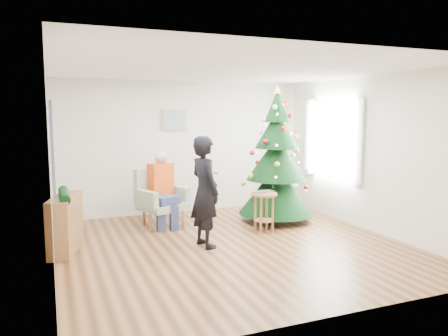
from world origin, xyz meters
name	(u,v)px	position (x,y,z in m)	size (l,w,h in m)	color
floor	(233,245)	(0.00, 0.00, 0.00)	(5.00, 5.00, 0.00)	brown
ceiling	(233,69)	(0.00, 0.00, 2.60)	(5.00, 5.00, 0.00)	white
wall_back	(184,147)	(0.00, 2.50, 1.30)	(5.00, 5.00, 0.00)	silver
wall_front	(337,185)	(0.00, -2.50, 1.30)	(5.00, 5.00, 0.00)	silver
wall_left	(50,167)	(-2.50, 0.00, 1.30)	(5.00, 5.00, 0.00)	silver
wall_right	(370,154)	(2.50, 0.00, 1.30)	(5.00, 5.00, 0.00)	silver
window_panel	(333,139)	(2.47, 1.00, 1.50)	(0.04, 1.30, 1.40)	white
curtains	(331,139)	(2.44, 1.00, 1.50)	(0.05, 1.75, 1.50)	white
christmas_tree	(276,161)	(1.36, 1.15, 1.11)	(1.37, 1.37, 2.47)	#3F2816
stool	(264,212)	(0.79, 0.52, 0.34)	(0.44, 0.44, 0.66)	brown
laptop	(264,192)	(0.79, 0.52, 0.67)	(0.36, 0.23, 0.03)	silver
armchair	(161,205)	(-0.72, 1.52, 0.37)	(0.94, 0.92, 1.01)	#90A484
seated_person	(163,188)	(-0.70, 1.47, 0.68)	(0.54, 0.69, 1.32)	navy
standing_man	(205,192)	(-0.39, 0.13, 0.83)	(0.60, 0.40, 1.65)	black
game_controller	(217,173)	(-0.22, 0.10, 1.10)	(0.04, 0.13, 0.04)	white
console	(65,224)	(-2.33, 0.65, 0.40)	(0.30, 1.00, 0.80)	brown
garland	(64,195)	(-2.33, 0.65, 0.82)	(0.14, 0.14, 0.90)	black
tapestry	(52,146)	(-2.46, 0.30, 1.55)	(0.03, 1.50, 1.15)	black
framed_picture	(174,120)	(-0.20, 2.46, 1.85)	(0.52, 0.05, 0.42)	tan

